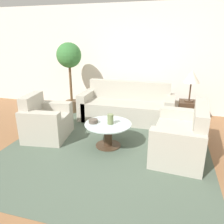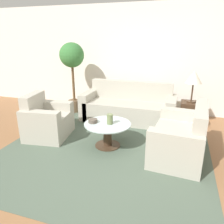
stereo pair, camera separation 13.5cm
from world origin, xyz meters
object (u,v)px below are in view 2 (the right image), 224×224
Objects in this scene: sofa_main at (128,108)px; armchair at (46,122)px; coffee_table at (108,132)px; vase at (110,119)px; table_lamp at (194,78)px; bowl at (93,121)px; loveseat at (182,139)px; potted_plant at (72,62)px.

sofa_main is 1.87m from armchair.
vase reaches higher than coffee_table.
armchair is at bearing -133.69° from sofa_main.
armchair is at bearing 178.33° from vase.
table_lamp reaches higher than bowl.
bowl is (-0.25, -0.04, 0.18)m from coffee_table.
coffee_table is 0.31m from bowl.
vase is at bearing -4.77° from coffee_table.
table_lamp is at bearing 178.81° from loveseat.
vase is at bearing -46.62° from potted_plant.
bowl is (1.00, -0.07, 0.17)m from armchair.
sofa_main is at bearing 78.54° from bowl.
sofa_main reaches higher than bowl.
potted_plant is 2.27m from vase.
sofa_main is at bearing -6.64° from potted_plant.
loveseat reaches higher than bowl.
coffee_table is at bearing -91.44° from sofa_main.
bowl is (-1.49, -0.08, 0.17)m from loveseat.
sofa_main reaches higher than vase.
vase is 1.10× the size of bowl.
armchair reaches higher than vase.
loveseat is at bearing -48.21° from sofa_main.
loveseat is 8.26× the size of bowl.
coffee_table is at bearing -136.39° from table_lamp.
table_lamp is at bearing 44.62° from vase.
armchair reaches higher than bowl.
table_lamp reaches higher than vase.
bowl is at bearing -101.46° from sofa_main.
loveseat reaches higher than coffee_table.
vase is 0.30m from bowl.
potted_plant is at bearing 132.59° from coffee_table.
coffee_table is (-0.03, -1.38, -0.01)m from sofa_main.
table_lamp is at bearing -71.87° from armchair.
bowl is at bearing -173.47° from vase.
loveseat is 1.24m from coffee_table.
loveseat is 1.21m from vase.
table_lamp is (1.36, 1.30, 0.79)m from coffee_table.
armchair is at bearing -154.24° from table_lamp.
vase is at bearing -99.30° from armchair.
armchair is 0.54× the size of potted_plant.
sofa_main reaches higher than coffee_table.
sofa_main is at bearing -51.33° from armchair.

